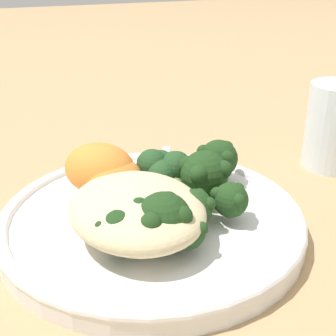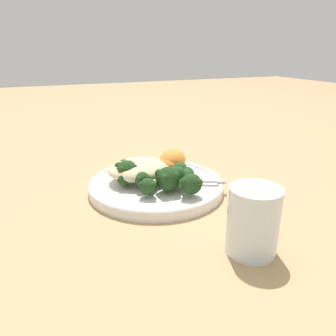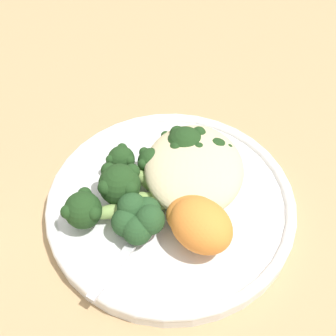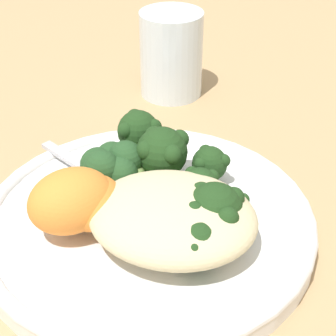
% 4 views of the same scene
% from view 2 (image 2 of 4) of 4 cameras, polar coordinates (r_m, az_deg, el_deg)
% --- Properties ---
extents(ground_plane, '(4.00, 4.00, 0.00)m').
position_cam_2_polar(ground_plane, '(0.67, -1.40, -3.27)').
color(ground_plane, tan).
extents(plate, '(0.26, 0.26, 0.02)m').
position_cam_2_polar(plate, '(0.65, -2.05, -2.93)').
color(plate, white).
rests_on(plate, ground_plane).
extents(quinoa_mound, '(0.12, 0.10, 0.04)m').
position_cam_2_polar(quinoa_mound, '(0.65, -5.01, -0.19)').
color(quinoa_mound, beige).
rests_on(quinoa_mound, plate).
extents(broccoli_stalk_0, '(0.09, 0.07, 0.03)m').
position_cam_2_polar(broccoli_stalk_0, '(0.66, -6.32, -0.24)').
color(broccoli_stalk_0, '#8EB25B').
rests_on(broccoli_stalk_0, plate).
extents(broccoli_stalk_1, '(0.09, 0.04, 0.04)m').
position_cam_2_polar(broccoli_stalk_1, '(0.63, -6.58, -0.57)').
color(broccoli_stalk_1, '#8EB25B').
rests_on(broccoli_stalk_1, plate).
extents(broccoli_stalk_2, '(0.12, 0.03, 0.03)m').
position_cam_2_polar(broccoli_stalk_2, '(0.63, -5.20, -1.58)').
color(broccoli_stalk_2, '#8EB25B').
rests_on(broccoli_stalk_2, plate).
extents(broccoli_stalk_3, '(0.07, 0.06, 0.03)m').
position_cam_2_polar(broccoli_stalk_3, '(0.61, -3.72, -1.81)').
color(broccoli_stalk_3, '#8EB25B').
rests_on(broccoli_stalk_3, plate).
extents(broccoli_stalk_4, '(0.09, 0.10, 0.03)m').
position_cam_2_polar(broccoli_stalk_4, '(0.60, -2.86, -2.56)').
color(broccoli_stalk_4, '#8EB25B').
rests_on(broccoli_stalk_4, plate).
extents(broccoli_stalk_5, '(0.04, 0.10, 0.04)m').
position_cam_2_polar(broccoli_stalk_5, '(0.59, -0.12, -1.77)').
color(broccoli_stalk_5, '#8EB25B').
rests_on(broccoli_stalk_5, plate).
extents(broccoli_stalk_6, '(0.05, 0.12, 0.04)m').
position_cam_2_polar(broccoli_stalk_6, '(0.59, 3.01, -2.53)').
color(broccoli_stalk_6, '#8EB25B').
rests_on(broccoli_stalk_6, plate).
extents(sweet_potato_chunk_0, '(0.04, 0.05, 0.04)m').
position_cam_2_polar(sweet_potato_chunk_0, '(0.67, -0.06, 0.53)').
color(sweet_potato_chunk_0, orange).
rests_on(sweet_potato_chunk_0, plate).
extents(sweet_potato_chunk_1, '(0.08, 0.08, 0.05)m').
position_cam_2_polar(sweet_potato_chunk_1, '(0.68, 0.79, 1.29)').
color(sweet_potato_chunk_1, orange).
rests_on(sweet_potato_chunk_1, plate).
extents(kale_tuft, '(0.05, 0.05, 0.04)m').
position_cam_2_polar(kale_tuft, '(0.62, 2.27, -1.03)').
color(kale_tuft, '#234723').
rests_on(kale_tuft, plate).
extents(spoon, '(0.10, 0.06, 0.01)m').
position_cam_2_polar(spoon, '(0.63, 3.62, -2.01)').
color(spoon, '#B7B7BC').
rests_on(spoon, plate).
extents(water_glass, '(0.07, 0.07, 0.10)m').
position_cam_2_polar(water_glass, '(0.46, 14.58, -8.88)').
color(water_glass, silver).
rests_on(water_glass, ground_plane).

